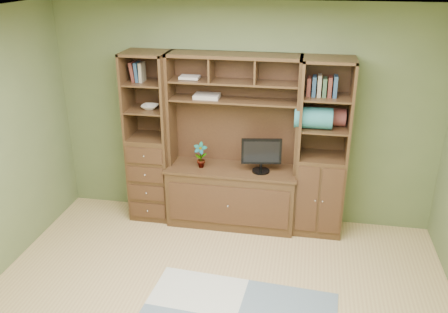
% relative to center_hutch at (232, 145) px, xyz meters
% --- Properties ---
extents(room, '(4.60, 4.10, 2.64)m').
position_rel_center_hutch_xyz_m(room, '(0.09, -1.73, 0.28)').
color(room, tan).
rests_on(room, ground).
extents(center_hutch, '(1.54, 0.53, 2.05)m').
position_rel_center_hutch_xyz_m(center_hutch, '(0.00, 0.00, 0.00)').
color(center_hutch, '#442B17').
rests_on(center_hutch, ground).
extents(left_tower, '(0.50, 0.45, 2.05)m').
position_rel_center_hutch_xyz_m(left_tower, '(-1.00, 0.04, 0.00)').
color(left_tower, '#442B17').
rests_on(left_tower, ground).
extents(right_tower, '(0.55, 0.45, 2.05)m').
position_rel_center_hutch_xyz_m(right_tower, '(1.02, 0.04, 0.00)').
color(right_tower, '#442B17').
rests_on(right_tower, ground).
extents(monitor, '(0.48, 0.27, 0.56)m').
position_rel_center_hutch_xyz_m(monitor, '(0.35, -0.03, -0.02)').
color(monitor, black).
rests_on(monitor, center_hutch).
extents(orchid, '(0.16, 0.11, 0.31)m').
position_rel_center_hutch_xyz_m(orchid, '(-0.36, -0.03, -0.14)').
color(orchid, '#B1473C').
rests_on(orchid, center_hutch).
extents(magazines, '(0.29, 0.21, 0.04)m').
position_rel_center_hutch_xyz_m(magazines, '(-0.30, 0.09, 0.54)').
color(magazines, '#B3A599').
rests_on(magazines, center_hutch).
extents(bowl, '(0.19, 0.19, 0.05)m').
position_rel_center_hutch_xyz_m(bowl, '(-0.98, 0.04, 0.39)').
color(bowl, white).
rests_on(bowl, left_tower).
extents(blanket_teal, '(0.40, 0.23, 0.23)m').
position_rel_center_hutch_xyz_m(blanket_teal, '(0.90, -0.01, 0.38)').
color(blanket_teal, '#2D7577').
rests_on(blanket_teal, right_tower).
extents(blanket_red, '(0.35, 0.20, 0.20)m').
position_rel_center_hutch_xyz_m(blanket_red, '(1.07, 0.12, 0.36)').
color(blanket_red, brown).
rests_on(blanket_red, right_tower).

